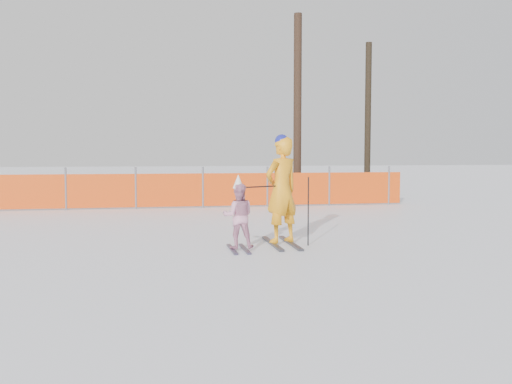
% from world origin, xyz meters
% --- Properties ---
extents(ground, '(120.00, 120.00, 0.00)m').
position_xyz_m(ground, '(0.00, 0.00, 0.00)').
color(ground, white).
rests_on(ground, ground).
extents(adult, '(0.84, 1.59, 2.01)m').
position_xyz_m(adult, '(0.55, 0.92, 1.01)').
color(adult, black).
rests_on(adult, ground).
extents(child, '(0.59, 1.01, 1.31)m').
position_xyz_m(child, '(-0.32, 0.46, 0.60)').
color(child, black).
rests_on(child, ground).
extents(ski_poles, '(1.23, 0.36, 1.24)m').
position_xyz_m(ski_poles, '(0.67, 0.71, 0.79)').
color(ski_poles, black).
rests_on(ski_poles, ground).
extents(safety_fence, '(14.41, 0.06, 1.25)m').
position_xyz_m(safety_fence, '(-1.11, 8.09, 0.56)').
color(safety_fence, '#595960').
rests_on(safety_fence, ground).
extents(tree_trunks, '(2.91, 0.52, 6.42)m').
position_xyz_m(tree_trunks, '(4.12, 10.12, 3.06)').
color(tree_trunks, '#2F1F15').
rests_on(tree_trunks, ground).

